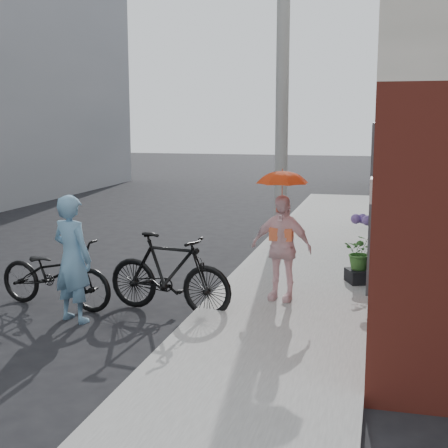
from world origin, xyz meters
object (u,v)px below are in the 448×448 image
at_px(officer, 72,259).
at_px(kimono_woman, 281,248).
at_px(planter, 360,276).
at_px(bike_left, 55,274).
at_px(utility_pole, 282,81).
at_px(bike_right, 169,273).

height_order(officer, kimono_woman, officer).
bearing_deg(planter, bike_left, -154.33).
bearing_deg(utility_pole, bike_left, -111.73).
height_order(officer, planter, officer).
distance_m(officer, planter, 4.50).
relative_size(utility_pole, planter, 17.59).
relative_size(utility_pole, officer, 4.09).
xyz_separation_m(officer, bike_right, (1.12, 0.67, -0.29)).
height_order(bike_left, bike_right, bike_right).
distance_m(officer, kimono_woman, 2.90).
relative_size(bike_left, bike_right, 1.00).
distance_m(utility_pole, planter, 5.35).
relative_size(utility_pole, bike_left, 3.74).
distance_m(bike_right, planter, 3.17).
xyz_separation_m(officer, kimono_woman, (2.59, 1.30, 0.02)).
bearing_deg(kimono_woman, bike_right, -146.99).
bearing_deg(planter, bike_right, -143.81).
height_order(officer, bike_right, officer).
bearing_deg(bike_left, bike_right, -75.92).
relative_size(utility_pole, kimono_woman, 4.62).
xyz_separation_m(utility_pole, planter, (1.90, -3.79, -3.28)).
xyz_separation_m(bike_right, planter, (2.54, 1.86, -0.34)).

